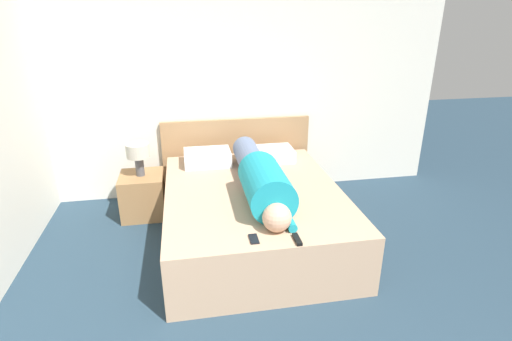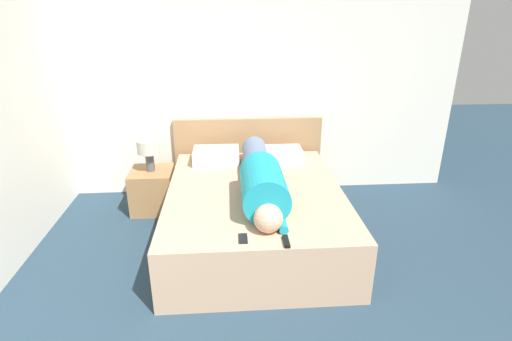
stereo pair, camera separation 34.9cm
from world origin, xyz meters
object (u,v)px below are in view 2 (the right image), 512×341
(tv_remote, at_px, (286,241))
(cell_phone, at_px, (243,239))
(pillow_second, at_px, (281,155))
(bed, at_px, (255,214))
(table_lamp, at_px, (149,149))
(nightstand, at_px, (153,190))
(pillow_near_headboard, at_px, (216,156))
(person_lying, at_px, (261,178))

(tv_remote, bearing_deg, cell_phone, 166.95)
(cell_phone, bearing_deg, pillow_second, 73.23)
(bed, height_order, table_lamp, table_lamp)
(pillow_second, relative_size, tv_remote, 3.12)
(nightstand, height_order, pillow_near_headboard, pillow_near_headboard)
(nightstand, distance_m, table_lamp, 0.48)
(table_lamp, height_order, tv_remote, table_lamp)
(pillow_near_headboard, bearing_deg, cell_phone, -82.01)
(bed, xyz_separation_m, cell_phone, (-0.15, -0.87, 0.27))
(table_lamp, bearing_deg, bed, -32.63)
(person_lying, height_order, pillow_second, person_lying)
(nightstand, height_order, table_lamp, table_lamp)
(bed, xyz_separation_m, nightstand, (-1.08, 0.69, -0.03))
(bed, distance_m, pillow_near_headboard, 0.89)
(table_lamp, height_order, cell_phone, table_lamp)
(pillow_second, xyz_separation_m, tv_remote, (-0.18, -1.68, -0.05))
(bed, relative_size, tv_remote, 13.66)
(pillow_near_headboard, distance_m, pillow_second, 0.71)
(bed, xyz_separation_m, person_lying, (0.05, -0.13, 0.42))
(table_lamp, bearing_deg, cell_phone, -59.07)
(nightstand, relative_size, table_lamp, 1.33)
(bed, xyz_separation_m, tv_remote, (0.16, -0.94, 0.27))
(nightstand, bearing_deg, cell_phone, -59.07)
(pillow_second, xyz_separation_m, cell_phone, (-0.48, -1.61, -0.06))
(bed, bearing_deg, nightstand, 147.37)
(pillow_near_headboard, distance_m, tv_remote, 1.76)
(bed, distance_m, table_lamp, 1.36)
(bed, distance_m, pillow_second, 0.88)
(pillow_second, bearing_deg, table_lamp, -178.14)
(table_lamp, bearing_deg, pillow_near_headboard, 3.72)
(pillow_near_headboard, height_order, cell_phone, pillow_near_headboard)
(nightstand, relative_size, tv_remote, 3.08)
(pillow_near_headboard, distance_m, cell_phone, 1.62)
(table_lamp, relative_size, pillow_second, 0.74)
(tv_remote, height_order, cell_phone, tv_remote)
(nightstand, distance_m, pillow_second, 1.46)
(bed, xyz_separation_m, pillow_near_headboard, (-0.37, 0.74, 0.34))
(bed, bearing_deg, person_lying, -69.14)
(table_lamp, relative_size, cell_phone, 2.67)
(person_lying, distance_m, cell_phone, 0.78)
(bed, distance_m, cell_phone, 0.92)
(person_lying, distance_m, pillow_second, 0.92)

